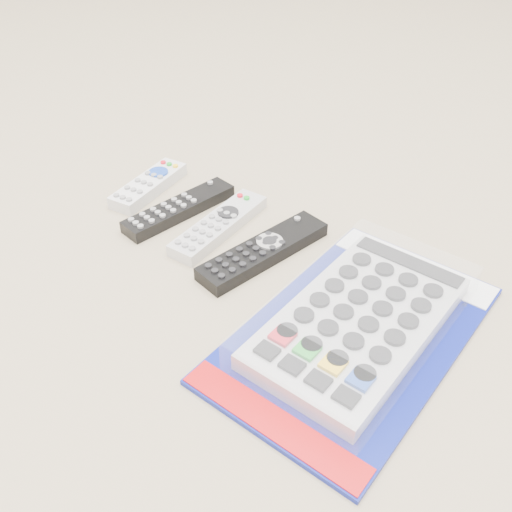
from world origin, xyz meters
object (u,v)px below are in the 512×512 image
Objects in this scene: remote_silver_dvd at (219,225)px; remote_large_black at (263,251)px; remote_small_grey at (149,185)px; jumbo_remote_packaged at (359,320)px; remote_slim_black at (179,208)px.

remote_silver_dvd is 0.88× the size of remote_large_black.
remote_small_grey is 0.24m from remote_large_black.
jumbo_remote_packaged reaches higher than remote_large_black.
remote_large_black is at bearing 6.19° from remote_slim_black.
remote_small_grey and remote_large_black have the same top height.
remote_large_black is at bearing 165.45° from jumbo_remote_packaged.
jumbo_remote_packaged reaches higher than remote_small_grey.
jumbo_remote_packaged is at bearing -4.69° from remote_large_black.
remote_small_grey is at bearing 171.36° from remote_silver_dvd.
remote_large_black is (0.16, -0.01, 0.00)m from remote_slim_black.
remote_small_grey is 0.80× the size of remote_slim_black.
remote_silver_dvd is at bearing 168.29° from jumbo_remote_packaged.
remote_small_grey is 0.16m from remote_silver_dvd.
remote_large_black is (0.09, -0.01, 0.00)m from remote_silver_dvd.
remote_slim_black is (0.08, -0.02, -0.00)m from remote_small_grey.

